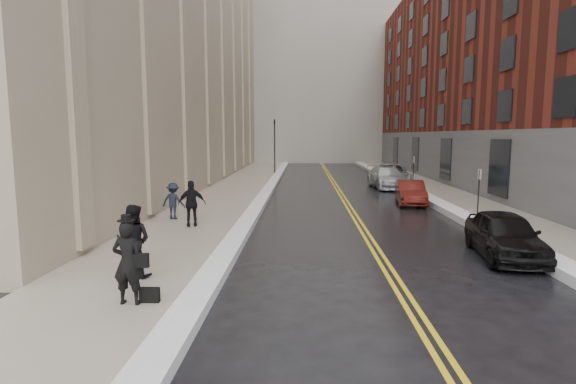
# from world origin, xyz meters

# --- Properties ---
(ground) EXTENTS (160.00, 160.00, 0.00)m
(ground) POSITION_xyz_m (0.00, 0.00, 0.00)
(ground) COLOR black
(ground) RESTS_ON ground
(sidewalk_left) EXTENTS (4.00, 64.00, 0.15)m
(sidewalk_left) POSITION_xyz_m (-4.50, 16.00, 0.07)
(sidewalk_left) COLOR gray
(sidewalk_left) RESTS_ON ground
(sidewalk_right) EXTENTS (3.00, 64.00, 0.15)m
(sidewalk_right) POSITION_xyz_m (9.00, 16.00, 0.07)
(sidewalk_right) COLOR gray
(sidewalk_right) RESTS_ON ground
(lane_stripe_a) EXTENTS (0.12, 64.00, 0.01)m
(lane_stripe_a) POSITION_xyz_m (2.38, 16.00, 0.00)
(lane_stripe_a) COLOR gold
(lane_stripe_a) RESTS_ON ground
(lane_stripe_b) EXTENTS (0.12, 64.00, 0.01)m
(lane_stripe_b) POSITION_xyz_m (2.62, 16.00, 0.00)
(lane_stripe_b) COLOR gold
(lane_stripe_b) RESTS_ON ground
(snow_ridge_left) EXTENTS (0.70, 60.80, 0.26)m
(snow_ridge_left) POSITION_xyz_m (-2.20, 16.00, 0.13)
(snow_ridge_left) COLOR white
(snow_ridge_left) RESTS_ON ground
(snow_ridge_right) EXTENTS (0.85, 60.80, 0.30)m
(snow_ridge_right) POSITION_xyz_m (7.15, 16.00, 0.15)
(snow_ridge_right) COLOR white
(snow_ridge_right) RESTS_ON ground
(building_right) EXTENTS (14.00, 50.00, 18.00)m
(building_right) POSITION_xyz_m (17.50, 23.00, 9.00)
(building_right) COLOR maroon
(building_right) RESTS_ON ground
(tower_far_right) EXTENTS (22.00, 18.00, 44.00)m
(tower_far_right) POSITION_xyz_m (14.00, 66.00, 22.00)
(tower_far_right) COLOR slate
(tower_far_right) RESTS_ON ground
(traffic_signal) EXTENTS (0.18, 0.15, 5.20)m
(traffic_signal) POSITION_xyz_m (-2.60, 30.00, 3.08)
(traffic_signal) COLOR black
(traffic_signal) RESTS_ON ground
(parking_sign_near) EXTENTS (0.06, 0.35, 2.23)m
(parking_sign_near) POSITION_xyz_m (7.90, 8.00, 1.36)
(parking_sign_near) COLOR black
(parking_sign_near) RESTS_ON ground
(parking_sign_far) EXTENTS (0.06, 0.35, 2.23)m
(parking_sign_far) POSITION_xyz_m (7.90, 20.00, 1.36)
(parking_sign_far) COLOR black
(parking_sign_far) RESTS_ON ground
(car_black) EXTENTS (2.14, 4.32, 1.41)m
(car_black) POSITION_xyz_m (6.26, 1.57, 0.71)
(car_black) COLOR black
(car_black) RESTS_ON ground
(car_maroon) EXTENTS (1.80, 4.03, 1.29)m
(car_maroon) POSITION_xyz_m (5.89, 12.14, 0.64)
(car_maroon) COLOR #43100C
(car_maroon) RESTS_ON ground
(car_silver_near) EXTENTS (2.50, 5.30, 1.49)m
(car_silver_near) POSITION_xyz_m (6.02, 19.77, 0.75)
(car_silver_near) COLOR #B2B6BB
(car_silver_near) RESTS_ON ground
(car_silver_far) EXTENTS (3.40, 6.14, 1.63)m
(car_silver_far) POSITION_xyz_m (6.57, 21.41, 0.81)
(car_silver_far) COLOR #9FA2A7
(car_silver_far) RESTS_ON ground
(pedestrian_main) EXTENTS (0.67, 0.45, 1.79)m
(pedestrian_main) POSITION_xyz_m (-3.55, -2.97, 1.05)
(pedestrian_main) COLOR black
(pedestrian_main) RESTS_ON sidewalk_left
(pedestrian_a) EXTENTS (0.96, 0.79, 1.85)m
(pedestrian_a) POSITION_xyz_m (-4.14, -1.14, 1.08)
(pedestrian_a) COLOR black
(pedestrian_a) RESTS_ON sidewalk_left
(pedestrian_b) EXTENTS (1.09, 0.73, 1.56)m
(pedestrian_b) POSITION_xyz_m (-5.41, 6.70, 0.93)
(pedestrian_b) COLOR black
(pedestrian_b) RESTS_ON sidewalk_left
(pedestrian_c) EXTENTS (1.14, 0.71, 1.81)m
(pedestrian_c) POSITION_xyz_m (-4.23, 5.16, 1.06)
(pedestrian_c) COLOR black
(pedestrian_c) RESTS_ON sidewalk_left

